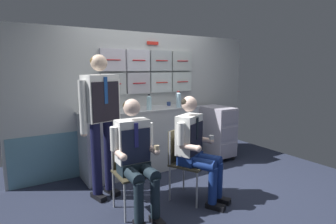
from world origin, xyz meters
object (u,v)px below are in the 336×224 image
(crew_member_right, at_px, (195,144))
(water_bottle_clear, at_px, (178,99))
(crew_member_standing, at_px, (101,113))
(coffee_cup_white, at_px, (169,104))
(folding_chair_left, at_px, (130,163))
(folding_chair_right, at_px, (183,156))
(crew_member_left, at_px, (136,152))
(service_trolley, at_px, (217,130))

(crew_member_right, bearing_deg, water_bottle_clear, 64.86)
(crew_member_standing, height_order, coffee_cup_white, crew_member_standing)
(folding_chair_left, bearing_deg, folding_chair_right, -8.59)
(crew_member_left, distance_m, coffee_cup_white, 1.72)
(folding_chair_right, relative_size, crew_member_standing, 0.49)
(service_trolley, relative_size, coffee_cup_white, 14.20)
(service_trolley, relative_size, folding_chair_right, 1.07)
(service_trolley, relative_size, crew_member_right, 0.72)
(crew_member_right, xyz_separation_m, coffee_cup_white, (0.44, 1.30, 0.31))
(folding_chair_right, bearing_deg, crew_member_left, -174.70)
(crew_member_right, xyz_separation_m, water_bottle_clear, (0.59, 1.25, 0.39))
(service_trolley, relative_size, crew_member_standing, 0.52)
(crew_member_left, height_order, water_bottle_clear, crew_member_left)
(service_trolley, height_order, crew_member_left, crew_member_left)
(crew_member_left, xyz_separation_m, coffee_cup_white, (1.18, 1.21, 0.31))
(service_trolley, xyz_separation_m, crew_member_right, (-1.31, -1.07, 0.21))
(coffee_cup_white, bearing_deg, folding_chair_right, -114.04)
(folding_chair_right, xyz_separation_m, water_bottle_clear, (0.66, 1.10, 0.56))
(folding_chair_right, distance_m, water_bottle_clear, 1.40)
(crew_member_right, height_order, crew_member_standing, crew_member_standing)
(crew_member_standing, relative_size, coffee_cup_white, 27.16)
(service_trolley, relative_size, crew_member_left, 0.72)
(crew_member_left, relative_size, water_bottle_clear, 5.31)
(folding_chair_right, bearing_deg, coffee_cup_white, 65.96)
(crew_member_right, distance_m, water_bottle_clear, 1.43)
(folding_chair_right, distance_m, crew_member_standing, 1.12)
(crew_member_standing, xyz_separation_m, coffee_cup_white, (1.35, 0.62, -0.05))
(crew_member_left, bearing_deg, coffee_cup_white, 45.85)
(folding_chair_left, distance_m, crew_member_left, 0.24)
(folding_chair_right, relative_size, water_bottle_clear, 3.58)
(folding_chair_left, height_order, crew_member_left, crew_member_left)
(water_bottle_clear, bearing_deg, crew_member_standing, -159.14)
(folding_chair_right, xyz_separation_m, crew_member_standing, (-0.83, 0.53, 0.53))
(coffee_cup_white, bearing_deg, water_bottle_clear, -18.77)
(crew_member_right, distance_m, crew_member_standing, 1.19)
(crew_member_standing, distance_m, coffee_cup_white, 1.48)
(crew_member_right, xyz_separation_m, crew_member_standing, (-0.91, 0.68, 0.36))
(crew_member_left, bearing_deg, folding_chair_left, 88.14)
(water_bottle_clear, height_order, coffee_cup_white, water_bottle_clear)
(folding_chair_right, height_order, crew_member_standing, crew_member_standing)
(crew_member_standing, xyz_separation_m, water_bottle_clear, (1.49, 0.57, 0.03))
(service_trolley, distance_m, water_bottle_clear, 0.96)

